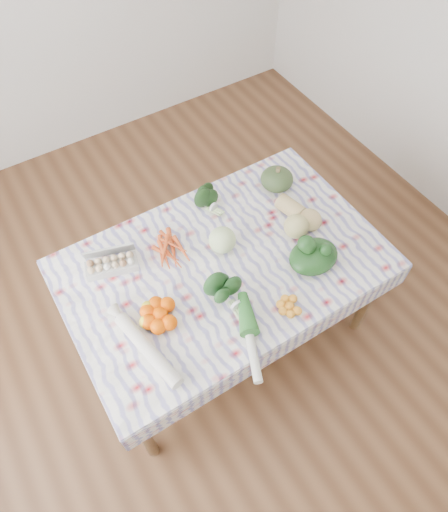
{
  "coord_description": "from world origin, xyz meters",
  "views": [
    {
      "loc": [
        -0.71,
        -1.15,
        2.73
      ],
      "look_at": [
        0.0,
        0.0,
        0.82
      ],
      "focal_mm": 32.0,
      "sensor_mm": 36.0,
      "label": 1
    }
  ],
  "objects_px": {
    "cabbage": "(222,240)",
    "dining_table": "(224,271)",
    "kabocha_squash": "(277,179)",
    "grapefruit": "(296,226)",
    "butternut_squash": "(300,212)",
    "egg_carton": "(112,265)"
  },
  "relations": [
    {
      "from": "dining_table",
      "to": "cabbage",
      "type": "height_order",
      "value": "cabbage"
    },
    {
      "from": "dining_table",
      "to": "butternut_squash",
      "type": "relative_size",
      "value": 5.87
    },
    {
      "from": "dining_table",
      "to": "kabocha_squash",
      "type": "xyz_separation_m",
      "value": [
        0.55,
        0.3,
        0.15
      ]
    },
    {
      "from": "kabocha_squash",
      "to": "grapefruit",
      "type": "xyz_separation_m",
      "value": [
        -0.12,
        -0.34,
        0.0
      ]
    },
    {
      "from": "butternut_squash",
      "to": "grapefruit",
      "type": "height_order",
      "value": "grapefruit"
    },
    {
      "from": "kabocha_squash",
      "to": "grapefruit",
      "type": "relative_size",
      "value": 1.41
    },
    {
      "from": "grapefruit",
      "to": "butternut_squash",
      "type": "bearing_deg",
      "value": 42.95
    },
    {
      "from": "dining_table",
      "to": "butternut_squash",
      "type": "distance_m",
      "value": 0.53
    },
    {
      "from": "dining_table",
      "to": "cabbage",
      "type": "relative_size",
      "value": 11.07
    },
    {
      "from": "grapefruit",
      "to": "kabocha_squash",
      "type": "bearing_deg",
      "value": 70.63
    },
    {
      "from": "cabbage",
      "to": "butternut_squash",
      "type": "distance_m",
      "value": 0.47
    },
    {
      "from": "egg_carton",
      "to": "kabocha_squash",
      "type": "relative_size",
      "value": 1.38
    },
    {
      "from": "dining_table",
      "to": "kabocha_squash",
      "type": "bearing_deg",
      "value": 28.67
    },
    {
      "from": "dining_table",
      "to": "egg_carton",
      "type": "xyz_separation_m",
      "value": [
        -0.51,
        0.27,
        0.12
      ]
    },
    {
      "from": "dining_table",
      "to": "butternut_squash",
      "type": "height_order",
      "value": "butternut_squash"
    },
    {
      "from": "egg_carton",
      "to": "butternut_squash",
      "type": "relative_size",
      "value": 0.97
    },
    {
      "from": "grapefruit",
      "to": "cabbage",
      "type": "bearing_deg",
      "value": 161.71
    },
    {
      "from": "cabbage",
      "to": "dining_table",
      "type": "bearing_deg",
      "value": -116.38
    },
    {
      "from": "kabocha_squash",
      "to": "dining_table",
      "type": "bearing_deg",
      "value": -151.33
    },
    {
      "from": "kabocha_squash",
      "to": "cabbage",
      "type": "distance_m",
      "value": 0.55
    },
    {
      "from": "dining_table",
      "to": "grapefruit",
      "type": "xyz_separation_m",
      "value": [
        0.43,
        -0.04,
        0.15
      ]
    },
    {
      "from": "cabbage",
      "to": "grapefruit",
      "type": "distance_m",
      "value": 0.41
    }
  ]
}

